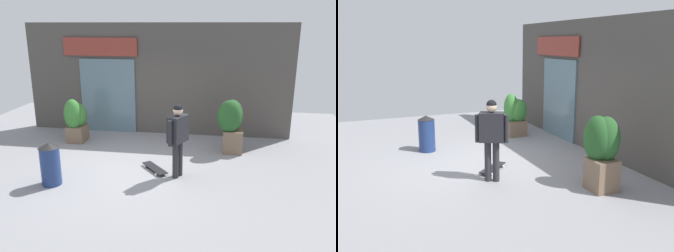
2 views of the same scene
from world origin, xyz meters
The scene contains 7 objects.
ground_plane centered at (0.00, 0.00, 0.00)m, with size 12.00×12.00×0.00m, color gray.
building_facade centered at (-0.06, 2.87, 1.61)m, with size 7.83×0.31×3.23m.
skateboarder centered at (1.06, -0.24, 0.98)m, with size 0.44×0.58×1.61m.
skateboard centered at (0.51, -0.02, 0.06)m, with size 0.70×0.76×0.08m.
planter_box_left centered at (-2.03, 1.63, 0.63)m, with size 0.56×0.64×1.23m.
planter_box_right centered at (2.20, 1.46, 0.80)m, with size 0.66×0.61×1.38m.
trash_bin centered at (-1.46, -1.02, 0.45)m, with size 0.41×0.41×0.90m.
Camera 1 is at (1.95, -7.08, 3.20)m, focal length 36.86 mm.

